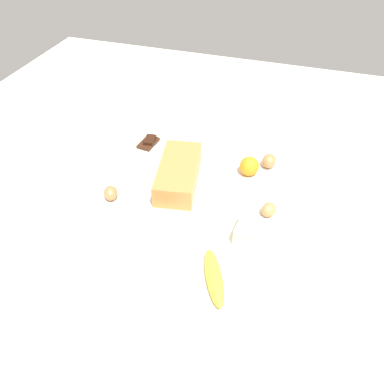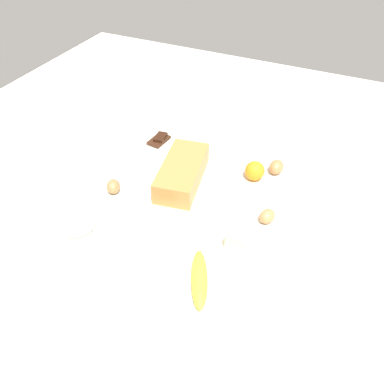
# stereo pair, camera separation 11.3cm
# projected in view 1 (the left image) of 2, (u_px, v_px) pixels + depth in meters

# --- Properties ---
(ground_plane) EXTENTS (2.40, 2.40, 0.02)m
(ground_plane) POSITION_uv_depth(u_px,v_px,m) (192.00, 203.00, 1.27)
(ground_plane) COLOR silver
(loaf_pan) EXTENTS (0.30, 0.18, 0.08)m
(loaf_pan) POSITION_uv_depth(u_px,v_px,m) (179.00, 173.00, 1.31)
(loaf_pan) COLOR #B77A3D
(loaf_pan) RESTS_ON ground_plane
(flour_bowl) EXTENTS (0.15, 0.15, 0.08)m
(flour_bowl) POSITION_uv_depth(u_px,v_px,m) (82.00, 237.00, 1.10)
(flour_bowl) COLOR silver
(flour_bowl) RESTS_ON ground_plane
(sugar_bowl) EXTENTS (0.14, 0.14, 0.07)m
(sugar_bowl) POSITION_uv_depth(u_px,v_px,m) (157.00, 230.00, 1.13)
(sugar_bowl) COLOR silver
(sugar_bowl) RESTS_ON ground_plane
(banana) EXTENTS (0.19, 0.12, 0.04)m
(banana) POSITION_uv_depth(u_px,v_px,m) (214.00, 277.00, 1.02)
(banana) COLOR yellow
(banana) RESTS_ON ground_plane
(orange_fruit) EXTENTS (0.07, 0.07, 0.07)m
(orange_fruit) POSITION_uv_depth(u_px,v_px,m) (249.00, 166.00, 1.35)
(orange_fruit) COLOR orange
(orange_fruit) RESTS_ON ground_plane
(butter_block) EXTENTS (0.10, 0.07, 0.06)m
(butter_block) POSITION_uv_depth(u_px,v_px,m) (248.00, 231.00, 1.13)
(butter_block) COLOR #F4EDB2
(butter_block) RESTS_ON ground_plane
(egg_near_butter) EXTENTS (0.07, 0.06, 0.05)m
(egg_near_butter) POSITION_uv_depth(u_px,v_px,m) (269.00, 161.00, 1.39)
(egg_near_butter) COLOR #AC7446
(egg_near_butter) RESTS_ON ground_plane
(egg_beside_bowl) EXTENTS (0.07, 0.07, 0.05)m
(egg_beside_bowl) POSITION_uv_depth(u_px,v_px,m) (111.00, 193.00, 1.26)
(egg_beside_bowl) COLOR #A77044
(egg_beside_bowl) RESTS_ON ground_plane
(egg_loose) EXTENTS (0.07, 0.06, 0.04)m
(egg_loose) POSITION_uv_depth(u_px,v_px,m) (269.00, 210.00, 1.20)
(egg_loose) COLOR #B77C4B
(egg_loose) RESTS_ON ground_plane
(chocolate_plate) EXTENTS (0.13, 0.13, 0.03)m
(chocolate_plate) POSITION_uv_depth(u_px,v_px,m) (149.00, 144.00, 1.49)
(chocolate_plate) COLOR silver
(chocolate_plate) RESTS_ON ground_plane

